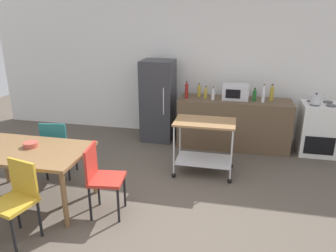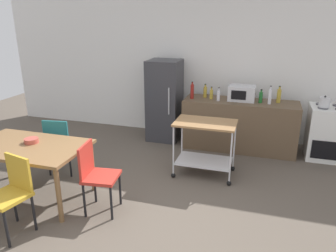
% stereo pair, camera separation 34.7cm
% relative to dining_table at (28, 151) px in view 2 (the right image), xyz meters
% --- Properties ---
extents(ground_plane, '(12.00, 12.00, 0.00)m').
position_rel_dining_table_xyz_m(ground_plane, '(1.58, -0.08, -0.67)').
color(ground_plane, brown).
extents(back_wall, '(8.40, 0.12, 2.90)m').
position_rel_dining_table_xyz_m(back_wall, '(1.58, 3.12, 0.78)').
color(back_wall, white).
rests_on(back_wall, ground_plane).
extents(kitchen_counter, '(2.00, 0.64, 0.90)m').
position_rel_dining_table_xyz_m(kitchen_counter, '(2.48, 2.52, -0.22)').
color(kitchen_counter, brown).
rests_on(kitchen_counter, ground_plane).
extents(dining_table, '(1.50, 0.90, 0.75)m').
position_rel_dining_table_xyz_m(dining_table, '(0.00, 0.00, 0.00)').
color(dining_table, brown).
rests_on(dining_table, ground_plane).
extents(chair_teal, '(0.46, 0.46, 0.89)m').
position_rel_dining_table_xyz_m(chair_teal, '(-0.03, 0.72, -0.15)').
color(chair_teal, '#1E666B').
rests_on(chair_teal, ground_plane).
extents(chair_mustard, '(0.48, 0.48, 0.89)m').
position_rel_dining_table_xyz_m(chair_mustard, '(0.31, -0.68, -0.15)').
color(chair_mustard, gold).
rests_on(chair_mustard, ground_plane).
extents(chair_red, '(0.45, 0.45, 0.89)m').
position_rel_dining_table_xyz_m(chair_red, '(0.99, -0.04, -0.15)').
color(chair_red, '#B72D23').
rests_on(chair_red, ground_plane).
extents(stove_oven, '(0.60, 0.61, 0.92)m').
position_rel_dining_table_xyz_m(stove_oven, '(3.93, 2.54, -0.22)').
color(stove_oven, white).
rests_on(stove_oven, ground_plane).
extents(refrigerator, '(0.60, 0.63, 1.55)m').
position_rel_dining_table_xyz_m(refrigerator, '(1.03, 2.62, 0.10)').
color(refrigerator, '#333338').
rests_on(refrigerator, ground_plane).
extents(kitchen_cart, '(0.91, 0.57, 0.85)m').
position_rel_dining_table_xyz_m(kitchen_cart, '(2.08, 1.32, -0.10)').
color(kitchen_cart, olive).
rests_on(kitchen_cart, ground_plane).
extents(bottle_soy_sauce, '(0.06, 0.06, 0.31)m').
position_rel_dining_table_xyz_m(bottle_soy_sauce, '(1.61, 2.44, 0.37)').
color(bottle_soy_sauce, maroon).
rests_on(bottle_soy_sauce, kitchen_counter).
extents(bottle_soda, '(0.07, 0.07, 0.25)m').
position_rel_dining_table_xyz_m(bottle_soda, '(1.82, 2.61, 0.33)').
color(bottle_soda, gold).
rests_on(bottle_soda, kitchen_counter).
extents(bottle_wine, '(0.06, 0.06, 0.22)m').
position_rel_dining_table_xyz_m(bottle_wine, '(1.95, 2.51, 0.32)').
color(bottle_wine, gold).
rests_on(bottle_wine, kitchen_counter).
extents(bottle_sesame_oil, '(0.06, 0.06, 0.24)m').
position_rel_dining_table_xyz_m(bottle_sesame_oil, '(2.09, 2.42, 0.32)').
color(bottle_sesame_oil, silver).
rests_on(bottle_sesame_oil, kitchen_counter).
extents(microwave, '(0.46, 0.35, 0.26)m').
position_rel_dining_table_xyz_m(microwave, '(2.48, 2.57, 0.36)').
color(microwave, silver).
rests_on(microwave, kitchen_counter).
extents(bottle_olive_oil, '(0.06, 0.06, 0.23)m').
position_rel_dining_table_xyz_m(bottle_olive_oil, '(2.81, 2.50, 0.33)').
color(bottle_olive_oil, '#1E6628').
rests_on(bottle_olive_oil, kitchen_counter).
extents(bottle_sparkling_water, '(0.06, 0.06, 0.31)m').
position_rel_dining_table_xyz_m(bottle_sparkling_water, '(2.96, 2.45, 0.36)').
color(bottle_sparkling_water, silver).
rests_on(bottle_sparkling_water, kitchen_counter).
extents(bottle_hot_sauce, '(0.07, 0.07, 0.29)m').
position_rel_dining_table_xyz_m(bottle_hot_sauce, '(3.11, 2.60, 0.35)').
color(bottle_hot_sauce, gold).
rests_on(bottle_hot_sauce, kitchen_counter).
extents(fruit_bowl, '(0.18, 0.18, 0.06)m').
position_rel_dining_table_xyz_m(fruit_bowl, '(-0.00, 0.09, 0.11)').
color(fruit_bowl, '#B24C3F').
rests_on(fruit_bowl, dining_table).
extents(kettle, '(0.24, 0.17, 0.19)m').
position_rel_dining_table_xyz_m(kettle, '(3.81, 2.44, 0.33)').
color(kettle, silver).
rests_on(kettle, stove_oven).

